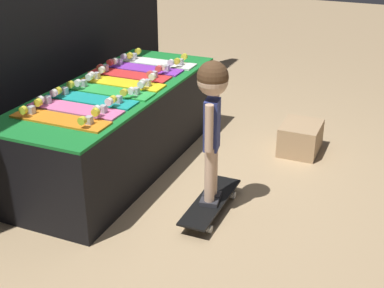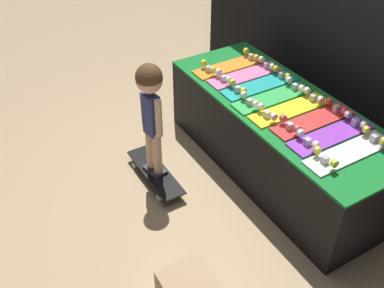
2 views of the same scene
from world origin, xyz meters
name	(u,v)px [view 1 (image 1 of 2)]	position (x,y,z in m)	size (l,w,h in m)	color
ground_plane	(171,175)	(0.00, 0.00, 0.00)	(16.00, 16.00, 0.00)	tan
display_rack	(116,127)	(0.00, 0.46, 0.32)	(2.09, 0.80, 0.65)	black
skateboard_orange_on_rack	(60,118)	(-0.70, 0.45, 0.67)	(0.18, 0.68, 0.09)	orange
skateboard_pink_on_rack	(75,107)	(-0.50, 0.47, 0.67)	(0.18, 0.68, 0.09)	pink
skateboard_teal_on_rack	(91,98)	(-0.30, 0.47, 0.67)	(0.18, 0.68, 0.09)	teal
skateboard_green_on_rack	(110,90)	(-0.10, 0.44, 0.67)	(0.18, 0.68, 0.09)	green
skateboard_yellow_on_rack	(122,82)	(0.10, 0.45, 0.67)	(0.18, 0.68, 0.09)	yellow
skateboard_red_on_rack	(130,74)	(0.30, 0.49, 0.67)	(0.18, 0.68, 0.09)	red
skateboard_purple_on_rack	(143,67)	(0.50, 0.48, 0.67)	(0.18, 0.68, 0.09)	purple
skateboard_white_on_rack	(157,61)	(0.70, 0.45, 0.67)	(0.18, 0.68, 0.09)	white
skateboard_on_floor	(211,202)	(-0.38, -0.48, 0.07)	(0.70, 0.19, 0.09)	black
child	(212,106)	(-0.38, -0.48, 0.77)	(0.23, 0.20, 0.97)	#2D2D33
storage_box	(300,138)	(0.80, -0.82, 0.12)	(0.38, 0.31, 0.25)	tan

